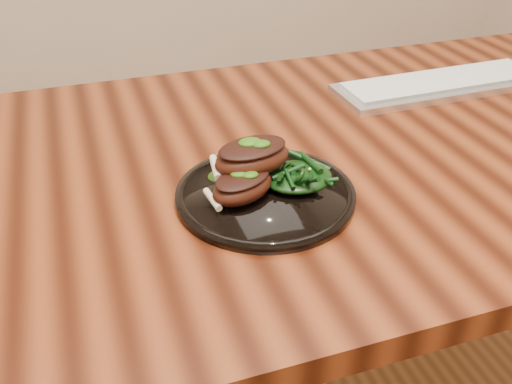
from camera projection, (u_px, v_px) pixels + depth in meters
desk at (308, 191)px, 0.96m from camera, size 1.60×0.80×0.75m
plate at (265, 194)px, 0.79m from camera, size 0.25×0.25×0.02m
lamb_chop_front at (242, 185)px, 0.76m from camera, size 0.11×0.10×0.04m
lamb_chop_back at (252, 156)px, 0.78m from camera, size 0.12×0.09×0.05m
herb_smear at (233, 174)px, 0.82m from camera, size 0.07×0.05×0.00m
greens_heap at (297, 173)px, 0.80m from camera, size 0.10×0.09×0.04m
keyboard at (442, 84)px, 1.12m from camera, size 0.44×0.14×0.02m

